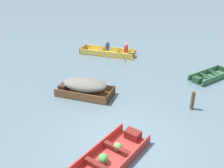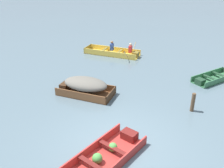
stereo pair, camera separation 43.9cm
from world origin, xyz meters
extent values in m
plane|color=slate|center=(0.00, 0.00, 0.00)|extent=(80.00, 80.00, 0.00)
cube|color=#AD2D28|center=(-0.41, -0.85, 0.02)|extent=(2.79, 3.21, 0.04)
cube|color=#AD2D28|center=(-0.86, -0.52, 0.16)|extent=(1.89, 2.55, 0.33)
cube|color=#AD2D28|center=(0.04, -1.18, 0.16)|extent=(1.89, 2.55, 0.33)
cube|color=maroon|center=(0.40, 0.27, 0.18)|extent=(0.64, 0.60, 0.30)
cube|color=maroon|center=(-0.14, -0.47, 0.25)|extent=(0.96, 0.76, 0.04)
cube|color=maroon|center=(-0.69, -1.23, 0.25)|extent=(0.96, 0.76, 0.04)
sphere|color=#4C9342|center=(-0.13, -0.38, 0.19)|extent=(0.29, 0.29, 0.29)
sphere|color=#4C9342|center=(-0.58, -0.92, 0.20)|extent=(0.32, 0.32, 0.32)
cube|color=#387047|center=(4.90, 5.40, 0.02)|extent=(2.58, 2.18, 0.04)
cube|color=#387047|center=(5.14, 5.05, 0.16)|extent=(2.09, 1.48, 0.31)
cube|color=#387047|center=(4.66, 5.75, 0.16)|extent=(2.09, 1.48, 0.31)
cube|color=#1E3D27|center=(4.01, 4.78, 0.17)|extent=(0.53, 0.54, 0.28)
cube|color=#1E3D27|center=(4.59, 5.18, 0.23)|extent=(0.59, 0.75, 0.04)
cube|color=#1E3D27|center=(5.21, 5.61, 0.23)|extent=(0.59, 0.75, 0.04)
cube|color=brown|center=(-1.55, 3.49, 0.02)|extent=(2.80, 1.96, 0.04)
cube|color=brown|center=(-1.73, 2.95, 0.19)|extent=(2.43, 0.86, 0.38)
cube|color=brown|center=(-1.36, 4.04, 0.19)|extent=(2.43, 0.86, 0.38)
cube|color=#3F2716|center=(-0.37, 3.10, 0.19)|extent=(0.43, 1.16, 0.38)
cube|color=#3F2716|center=(-2.58, 3.84, 0.21)|extent=(0.51, 0.63, 0.34)
cube|color=#3F2716|center=(-1.91, 3.62, 0.29)|extent=(0.50, 1.10, 0.04)
cube|color=#3F2716|center=(-1.19, 3.37, 0.29)|extent=(0.50, 1.10, 0.04)
ellipsoid|color=#6B665B|center=(-1.55, 3.49, 0.54)|extent=(2.34, 1.75, 0.54)
cube|color=#E5BC47|center=(-0.61, 9.21, 0.02)|extent=(3.82, 2.25, 0.04)
cube|color=#E5BC47|center=(-0.43, 9.71, 0.18)|extent=(3.47, 1.27, 0.37)
cube|color=#E5BC47|center=(-0.78, 8.72, 0.18)|extent=(3.47, 1.27, 0.37)
cube|color=olive|center=(-2.31, 9.82, 0.18)|extent=(0.41, 1.05, 0.37)
cube|color=olive|center=(0.95, 8.66, 0.20)|extent=(0.50, 0.58, 0.33)
cube|color=olive|center=(-0.09, 9.03, 0.28)|extent=(0.48, 0.99, 0.04)
cube|color=olive|center=(-1.12, 9.40, 0.28)|extent=(0.48, 0.99, 0.04)
cube|color=#2D4CA5|center=(-0.61, 9.21, 0.52)|extent=(0.26, 0.32, 0.44)
sphere|color=#9E7051|center=(-0.61, 9.21, 0.84)|extent=(0.18, 0.18, 0.18)
cube|color=red|center=(0.60, 8.79, 0.52)|extent=(0.26, 0.32, 0.44)
sphere|color=beige|center=(0.60, 8.79, 0.84)|extent=(0.18, 0.18, 0.18)
cylinder|color=tan|center=(0.88, 9.59, 0.42)|extent=(0.25, 0.62, 0.55)
cylinder|color=tan|center=(0.32, 7.99, 0.42)|extent=(0.25, 0.62, 0.55)
cylinder|color=brown|center=(3.01, 2.26, 0.40)|extent=(0.15, 0.15, 0.81)
camera|label=1|loc=(-0.31, -6.68, 5.48)|focal=40.00mm
camera|label=2|loc=(0.13, -6.67, 5.48)|focal=40.00mm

